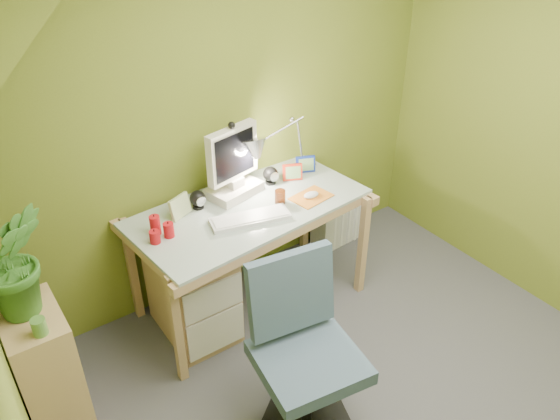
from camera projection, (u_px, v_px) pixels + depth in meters
floor at (384, 420)px, 3.01m from camera, size 3.20×3.20×0.01m
wall_back at (226, 122)px, 3.47m from camera, size 3.20×0.01×2.40m
slope_ceiling at (192, 174)px, 1.53m from camera, size 1.10×3.20×1.10m
desk at (251, 256)px, 3.61m from camera, size 1.54×0.88×0.79m
monitor at (233, 160)px, 3.39m from camera, size 0.40×0.28×0.49m
speaker_left at (198, 200)px, 3.35m from camera, size 0.10×0.10×0.12m
speaker_right at (271, 175)px, 3.61m from camera, size 0.11×0.11×0.12m
keyboard at (250, 218)px, 3.26m from camera, size 0.50×0.26×0.02m
mousepad at (311, 197)px, 3.48m from camera, size 0.28×0.22×0.01m
mouse at (311, 195)px, 3.48m from camera, size 0.12×0.09×0.04m
amber_tumbler at (280, 197)px, 3.41m from camera, size 0.08×0.08×0.09m
candle_cluster at (158, 228)px, 3.08m from camera, size 0.18×0.16×0.12m
photo_frame_red at (292, 172)px, 3.65m from camera, size 0.13×0.07×0.11m
photo_frame_blue at (305, 164)px, 3.75m from camera, size 0.13×0.07×0.11m
photo_frame_green at (180, 207)px, 3.27m from camera, size 0.15×0.08×0.13m
desk_lamp at (291, 132)px, 3.57m from camera, size 0.62×0.33×0.63m
side_ledge at (47, 371)px, 2.81m from camera, size 0.28×0.43×0.76m
potted_plant at (15, 261)px, 2.50m from camera, size 0.34×0.28×0.59m
green_cup at (39, 327)px, 2.49m from camera, size 0.08×0.08×0.09m
task_chair at (309, 359)px, 2.71m from camera, size 0.64×0.64×1.03m
radiator at (338, 218)px, 4.33m from camera, size 0.44×0.20×0.43m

